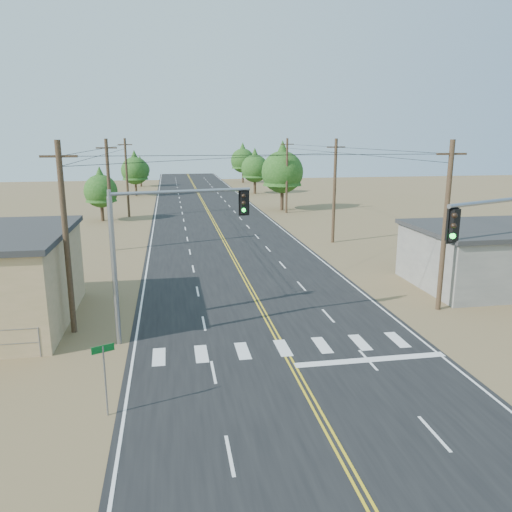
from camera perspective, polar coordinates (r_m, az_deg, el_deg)
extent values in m
plane|color=brown|center=(18.22, 9.07, -20.50)|extent=(220.00, 220.00, 0.00)
cube|color=black|center=(45.67, -3.05, 0.62)|extent=(15.00, 200.00, 0.02)
cylinder|color=gray|center=(25.83, -23.51, -9.01)|extent=(0.06, 0.06, 1.50)
cylinder|color=#4C3826|center=(27.25, -20.87, 1.71)|extent=(0.30, 0.30, 10.00)
cube|color=#4C3826|center=(26.78, -21.63, 10.54)|extent=(1.80, 0.12, 0.12)
cylinder|color=#4C3826|center=(46.81, -16.38, 6.61)|extent=(0.30, 0.30, 10.00)
cube|color=#4C3826|center=(46.54, -16.73, 11.75)|extent=(1.80, 0.12, 0.12)
cylinder|color=#4C3826|center=(66.64, -14.53, 8.61)|extent=(0.30, 0.30, 10.00)
cube|color=#4C3826|center=(66.45, -14.75, 12.21)|extent=(1.80, 0.12, 0.12)
cylinder|color=#4C3826|center=(30.99, 20.80, 3.05)|extent=(0.30, 0.30, 10.00)
cube|color=#4C3826|center=(30.58, 21.46, 10.80)|extent=(1.80, 0.12, 0.12)
cylinder|color=#4C3826|center=(49.09, 8.95, 7.29)|extent=(0.30, 0.30, 10.00)
cube|color=#4C3826|center=(48.83, 9.13, 12.19)|extent=(1.80, 0.12, 0.12)
cylinder|color=#4C3826|center=(68.26, 3.54, 9.11)|extent=(0.30, 0.30, 10.00)
cube|color=#4C3826|center=(68.07, 3.59, 12.63)|extent=(1.80, 0.12, 0.12)
cylinder|color=gray|center=(25.22, -15.88, -1.83)|extent=(0.25, 0.25, 7.40)
cylinder|color=gray|center=(24.54, -16.44, 6.54)|extent=(0.19, 0.19, 0.63)
cylinder|color=gray|center=(25.03, -8.37, 7.31)|extent=(6.93, 1.49, 0.17)
cube|color=black|center=(25.98, -1.39, 6.14)|extent=(0.42, 0.38, 1.16)
sphere|color=black|center=(25.74, -1.42, 6.90)|extent=(0.21, 0.21, 0.21)
sphere|color=black|center=(25.79, -1.41, 6.08)|extent=(0.21, 0.21, 0.21)
sphere|color=#0CE533|center=(25.84, -1.41, 5.27)|extent=(0.21, 0.21, 0.21)
cylinder|color=gray|center=(22.20, 26.45, 5.73)|extent=(6.33, 2.78, 0.17)
cube|color=black|center=(19.74, 21.58, 3.33)|extent=(0.47, 0.45, 1.19)
sphere|color=black|center=(19.50, 21.75, 4.33)|extent=(0.22, 0.22, 0.22)
sphere|color=black|center=(19.55, 21.66, 3.23)|extent=(0.22, 0.22, 0.22)
sphere|color=#0CE533|center=(19.62, 21.56, 2.15)|extent=(0.22, 0.22, 0.22)
cylinder|color=gray|center=(19.68, -16.84, -13.53)|extent=(0.07, 0.07, 2.78)
cube|color=#0D5C1F|center=(19.14, -17.10, -10.11)|extent=(0.78, 0.37, 0.28)
cylinder|color=#3F2D1E|center=(64.62, -17.17, 4.91)|extent=(0.42, 0.42, 2.42)
cone|color=#1A4614|center=(64.24, -17.38, 7.87)|extent=(3.76, 3.76, 4.30)
sphere|color=#1A4614|center=(64.32, -17.32, 7.10)|extent=(4.03, 4.03, 4.03)
cylinder|color=#3F2D1E|center=(91.16, -13.56, 7.60)|extent=(0.40, 0.40, 2.88)
cone|color=#1A4614|center=(90.86, -13.70, 10.11)|extent=(4.48, 4.48, 5.12)
sphere|color=#1A4614|center=(90.92, -13.66, 9.45)|extent=(4.80, 4.80, 4.80)
cylinder|color=#3F2D1E|center=(108.39, -13.01, 8.35)|extent=(0.39, 0.39, 2.29)
cone|color=#1A4614|center=(108.17, -13.10, 10.02)|extent=(3.57, 3.57, 4.08)
sphere|color=#1A4614|center=(108.22, -13.07, 9.59)|extent=(3.82, 3.82, 3.82)
cylinder|color=#3F2D1E|center=(71.09, 2.99, 6.66)|extent=(0.49, 0.49, 3.50)
cone|color=#1A4614|center=(70.68, 3.04, 10.58)|extent=(5.45, 5.45, 6.23)
sphere|color=#1A4614|center=(70.76, 3.02, 9.55)|extent=(5.84, 5.84, 5.84)
cylinder|color=#3F2D1E|center=(92.18, -0.14, 8.06)|extent=(0.50, 0.50, 2.98)
cone|color=#1A4614|center=(91.89, -0.14, 10.64)|extent=(4.64, 4.64, 5.31)
sphere|color=#1A4614|center=(91.95, -0.14, 9.97)|extent=(4.97, 4.97, 4.97)
cylinder|color=#3F2D1E|center=(114.71, -1.51, 9.18)|extent=(0.44, 0.44, 3.24)
cone|color=#1A4614|center=(114.46, -1.53, 11.42)|extent=(5.04, 5.04, 5.76)
sphere|color=#1A4614|center=(114.51, -1.52, 10.84)|extent=(5.40, 5.40, 5.40)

